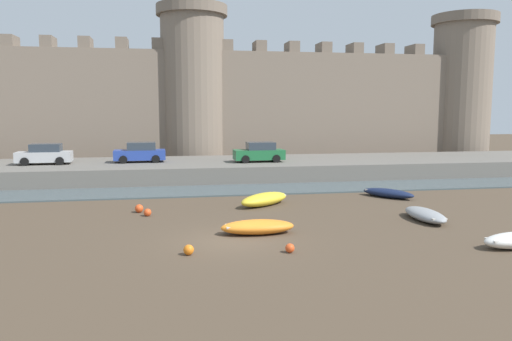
{
  "coord_description": "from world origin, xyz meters",
  "views": [
    {
      "loc": [
        -2.5,
        -21.0,
        5.7
      ],
      "look_at": [
        1.93,
        4.36,
        2.5
      ],
      "focal_mm": 35.0,
      "sensor_mm": 36.0,
      "label": 1
    }
  ],
  "objects_px": {
    "mooring_buoy_near_shore": "(148,212)",
    "mooring_buoy_mid_mud": "(290,248)",
    "rowboat_foreground_left": "(257,227)",
    "mooring_buoy_near_channel": "(189,250)",
    "mooring_buoy_off_centre": "(139,208)",
    "rowboat_foreground_centre": "(425,214)",
    "car_quay_centre_east": "(140,153)",
    "car_quay_east": "(259,152)",
    "car_quay_centre_west": "(45,154)",
    "rowboat_foreground_right": "(264,199)",
    "rowboat_near_channel_right": "(388,193)"
  },
  "relations": [
    {
      "from": "rowboat_foreground_right",
      "to": "car_quay_centre_west",
      "type": "xyz_separation_m",
      "value": [
        -15.14,
        12.71,
        1.74
      ]
    },
    {
      "from": "mooring_buoy_near_shore",
      "to": "rowboat_foreground_left",
      "type": "bearing_deg",
      "value": -42.9
    },
    {
      "from": "rowboat_foreground_left",
      "to": "mooring_buoy_near_shore",
      "type": "relative_size",
      "value": 8.36
    },
    {
      "from": "rowboat_near_channel_right",
      "to": "rowboat_foreground_right",
      "type": "bearing_deg",
      "value": -171.6
    },
    {
      "from": "rowboat_foreground_left",
      "to": "rowboat_foreground_right",
      "type": "relative_size",
      "value": 0.9
    },
    {
      "from": "mooring_buoy_near_shore",
      "to": "car_quay_east",
      "type": "xyz_separation_m",
      "value": [
        8.51,
        13.43,
        1.92
      ]
    },
    {
      "from": "car_quay_east",
      "to": "mooring_buoy_near_shore",
      "type": "bearing_deg",
      "value": -122.35
    },
    {
      "from": "rowboat_foreground_centre",
      "to": "rowboat_foreground_left",
      "type": "xyz_separation_m",
      "value": [
        -8.96,
        -1.24,
        0.03
      ]
    },
    {
      "from": "mooring_buoy_mid_mud",
      "to": "car_quay_centre_east",
      "type": "bearing_deg",
      "value": 107.04
    },
    {
      "from": "mooring_buoy_mid_mud",
      "to": "mooring_buoy_near_channel",
      "type": "bearing_deg",
      "value": 174.63
    },
    {
      "from": "rowboat_foreground_centre",
      "to": "car_quay_centre_east",
      "type": "distance_m",
      "value": 23.94
    },
    {
      "from": "car_quay_centre_east",
      "to": "car_quay_centre_west",
      "type": "bearing_deg",
      "value": -177.32
    },
    {
      "from": "mooring_buoy_near_channel",
      "to": "car_quay_centre_west",
      "type": "height_order",
      "value": "car_quay_centre_west"
    },
    {
      "from": "car_quay_centre_east",
      "to": "mooring_buoy_near_channel",
      "type": "bearing_deg",
      "value": -82.36
    },
    {
      "from": "car_quay_east",
      "to": "mooring_buoy_near_channel",
      "type": "bearing_deg",
      "value": -107.54
    },
    {
      "from": "rowboat_foreground_centre",
      "to": "car_quay_centre_east",
      "type": "relative_size",
      "value": 0.83
    },
    {
      "from": "mooring_buoy_near_channel",
      "to": "car_quay_east",
      "type": "distance_m",
      "value": 22.09
    },
    {
      "from": "mooring_buoy_near_channel",
      "to": "mooring_buoy_near_shore",
      "type": "bearing_deg",
      "value": 103.95
    },
    {
      "from": "rowboat_foreground_left",
      "to": "rowboat_foreground_right",
      "type": "height_order",
      "value": "rowboat_foreground_right"
    },
    {
      "from": "car_quay_centre_west",
      "to": "car_quay_east",
      "type": "bearing_deg",
      "value": -3.79
    },
    {
      "from": "rowboat_foreground_left",
      "to": "mooring_buoy_near_channel",
      "type": "height_order",
      "value": "rowboat_foreground_left"
    },
    {
      "from": "rowboat_foreground_left",
      "to": "car_quay_centre_east",
      "type": "xyz_separation_m",
      "value": [
        -6.25,
        19.65,
        1.78
      ]
    },
    {
      "from": "mooring_buoy_near_channel",
      "to": "car_quay_centre_east",
      "type": "distance_m",
      "value": 22.73
    },
    {
      "from": "mooring_buoy_near_shore",
      "to": "car_quay_centre_east",
      "type": "distance_m",
      "value": 15.06
    },
    {
      "from": "rowboat_foreground_centre",
      "to": "rowboat_foreground_left",
      "type": "bearing_deg",
      "value": -172.09
    },
    {
      "from": "rowboat_foreground_centre",
      "to": "rowboat_foreground_right",
      "type": "relative_size",
      "value": 0.92
    },
    {
      "from": "rowboat_near_channel_right",
      "to": "rowboat_foreground_left",
      "type": "bearing_deg",
      "value": -141.8
    },
    {
      "from": "car_quay_centre_west",
      "to": "rowboat_near_channel_right",
      "type": "bearing_deg",
      "value": -26.03
    },
    {
      "from": "mooring_buoy_mid_mud",
      "to": "mooring_buoy_off_centre",
      "type": "distance_m",
      "value": 10.99
    },
    {
      "from": "mooring_buoy_mid_mud",
      "to": "car_quay_east",
      "type": "xyz_separation_m",
      "value": [
        2.65,
        21.36,
        1.94
      ]
    },
    {
      "from": "mooring_buoy_off_centre",
      "to": "mooring_buoy_near_shore",
      "type": "height_order",
      "value": "mooring_buoy_off_centre"
    },
    {
      "from": "mooring_buoy_off_centre",
      "to": "rowboat_foreground_centre",
      "type": "bearing_deg",
      "value": -17.31
    },
    {
      "from": "mooring_buoy_near_channel",
      "to": "mooring_buoy_mid_mud",
      "type": "xyz_separation_m",
      "value": [
        3.99,
        -0.37,
        -0.02
      ]
    },
    {
      "from": "car_quay_centre_east",
      "to": "rowboat_foreground_left",
      "type": "bearing_deg",
      "value": -72.36
    },
    {
      "from": "mooring_buoy_near_channel",
      "to": "mooring_buoy_off_centre",
      "type": "distance_m",
      "value": 8.91
    },
    {
      "from": "rowboat_foreground_left",
      "to": "mooring_buoy_near_shore",
      "type": "distance_m",
      "value": 6.98
    },
    {
      "from": "rowboat_foreground_right",
      "to": "car_quay_east",
      "type": "height_order",
      "value": "car_quay_east"
    },
    {
      "from": "car_quay_centre_east",
      "to": "car_quay_east",
      "type": "bearing_deg",
      "value": -8.64
    },
    {
      "from": "car_quay_east",
      "to": "car_quay_centre_west",
      "type": "bearing_deg",
      "value": 176.21
    },
    {
      "from": "rowboat_foreground_left",
      "to": "mooring_buoy_near_shore",
      "type": "xyz_separation_m",
      "value": [
        -5.12,
        4.75,
        -0.14
      ]
    },
    {
      "from": "rowboat_foreground_right",
      "to": "mooring_buoy_off_centre",
      "type": "distance_m",
      "value": 7.25
    },
    {
      "from": "rowboat_foreground_left",
      "to": "rowboat_near_channel_right",
      "type": "distance_m",
      "value": 12.66
    },
    {
      "from": "mooring_buoy_near_shore",
      "to": "mooring_buoy_mid_mud",
      "type": "bearing_deg",
      "value": -53.52
    },
    {
      "from": "rowboat_foreground_right",
      "to": "car_quay_east",
      "type": "relative_size",
      "value": 0.9
    },
    {
      "from": "car_quay_centre_west",
      "to": "car_quay_centre_east",
      "type": "bearing_deg",
      "value": 2.68
    },
    {
      "from": "mooring_buoy_near_channel",
      "to": "car_quay_centre_west",
      "type": "relative_size",
      "value": 0.1
    },
    {
      "from": "mooring_buoy_near_channel",
      "to": "car_quay_east",
      "type": "bearing_deg",
      "value": 72.46
    },
    {
      "from": "mooring_buoy_near_shore",
      "to": "rowboat_foreground_right",
      "type": "bearing_deg",
      "value": 15.36
    },
    {
      "from": "rowboat_foreground_centre",
      "to": "mooring_buoy_near_shore",
      "type": "relative_size",
      "value": 8.5
    },
    {
      "from": "car_quay_centre_west",
      "to": "rowboat_foreground_right",
      "type": "bearing_deg",
      "value": -40.01
    }
  ]
}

